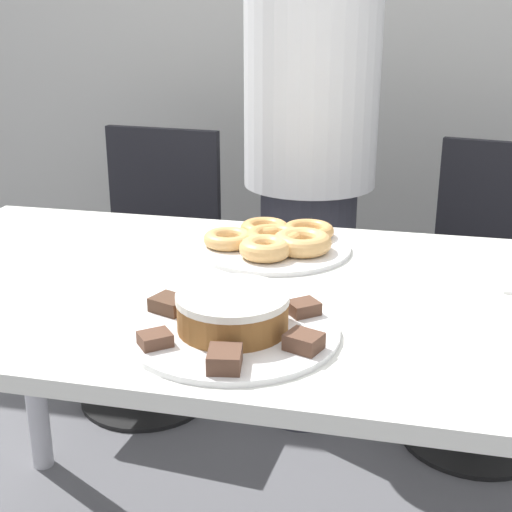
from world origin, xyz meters
name	(u,v)px	position (x,y,z in m)	size (l,w,h in m)	color
table	(278,334)	(0.00, 0.00, 0.67)	(1.64, 0.83, 0.76)	silver
person_standing	(310,170)	(-0.07, 0.82, 0.81)	(0.38, 0.38, 1.55)	#383842
office_chair_left	(149,277)	(-0.60, 0.83, 0.42)	(0.48, 0.48, 0.88)	black
office_chair_right	(488,306)	(0.47, 0.83, 0.42)	(0.52, 0.52, 0.88)	black
plate_cake	(233,331)	(-0.03, -0.21, 0.77)	(0.35, 0.35, 0.01)	white
plate_donuts	(273,248)	(-0.06, 0.22, 0.77)	(0.34, 0.34, 0.01)	white
frosted_cake	(233,311)	(-0.03, -0.21, 0.80)	(0.18, 0.18, 0.06)	brown
lamington_0	(155,339)	(-0.13, -0.29, 0.78)	(0.06, 0.06, 0.02)	brown
lamington_1	(225,359)	(-0.01, -0.34, 0.79)	(0.06, 0.06, 0.03)	brown
lamington_2	(304,341)	(0.09, -0.25, 0.78)	(0.06, 0.06, 0.03)	brown
lamington_3	(303,308)	(0.07, -0.12, 0.78)	(0.06, 0.06, 0.02)	brown
lamington_4	(239,291)	(-0.06, -0.08, 0.78)	(0.05, 0.05, 0.02)	brown
lamington_5	(170,304)	(-0.16, -0.16, 0.78)	(0.07, 0.07, 0.02)	#513828
donut_0	(273,238)	(-0.06, 0.22, 0.79)	(0.13, 0.13, 0.03)	tan
donut_1	(265,229)	(-0.09, 0.28, 0.79)	(0.11, 0.11, 0.03)	tan
donut_2	(228,239)	(-0.15, 0.20, 0.79)	(0.11, 0.11, 0.03)	#E5AD66
donut_3	(265,248)	(-0.06, 0.14, 0.79)	(0.11, 0.11, 0.04)	#E5AD66
donut_4	(302,242)	(0.01, 0.19, 0.79)	(0.13, 0.13, 0.04)	#E5AD66
donut_5	(308,231)	(0.01, 0.30, 0.79)	(0.12, 0.12, 0.03)	tan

